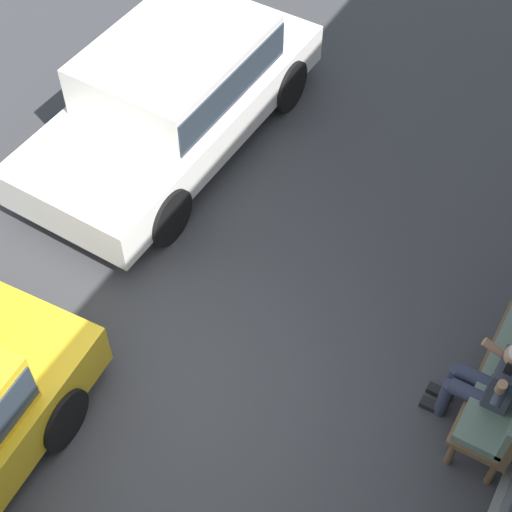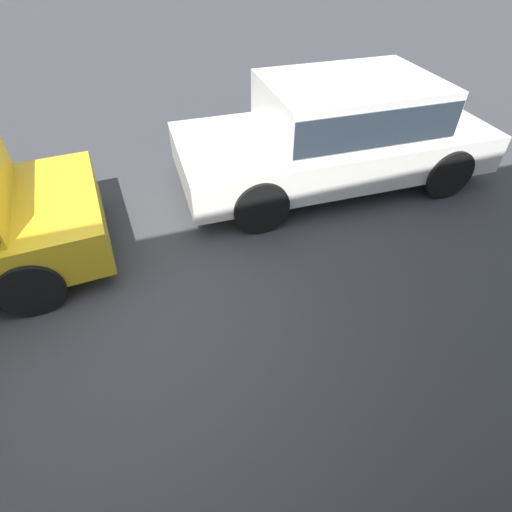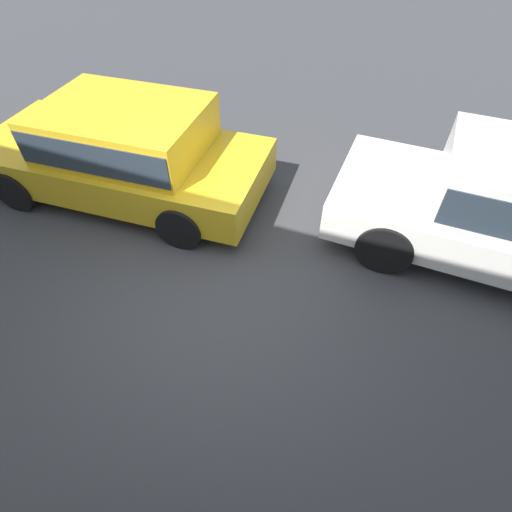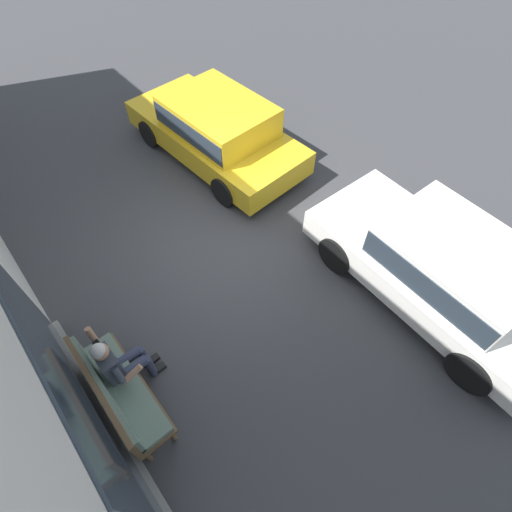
% 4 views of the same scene
% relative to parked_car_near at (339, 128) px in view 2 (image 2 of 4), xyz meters
% --- Properties ---
extents(ground_plane, '(60.00, 60.00, 0.00)m').
position_rel_parked_car_near_xyz_m(ground_plane, '(3.16, 1.99, -0.78)').
color(ground_plane, '#38383A').
extents(parked_car_near, '(4.34, 2.02, 1.41)m').
position_rel_parked_car_near_xyz_m(parked_car_near, '(0.00, 0.00, 0.00)').
color(parked_car_near, white).
rests_on(parked_car_near, ground_plane).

